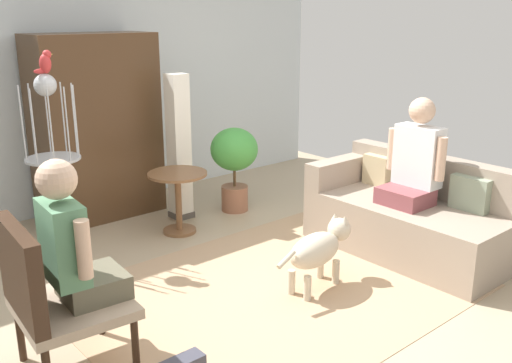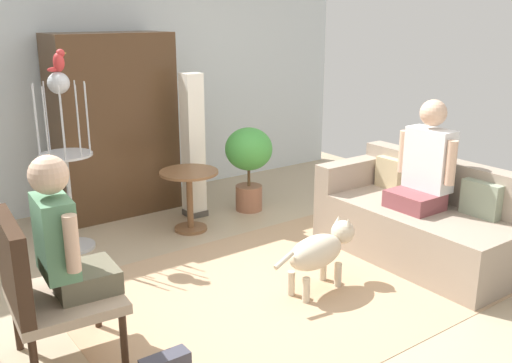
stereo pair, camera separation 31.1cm
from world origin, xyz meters
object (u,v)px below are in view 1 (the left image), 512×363
Objects in this scene: round_end_table at (178,192)px; column_lamp at (179,148)px; parrot at (45,62)px; person_on_couch at (415,161)px; dog at (319,248)px; bird_cage_stand at (53,159)px; person_on_armchair at (71,244)px; potted_plant at (234,157)px; armoire_cabinet at (96,128)px; couch at (408,216)px; armchair at (48,292)px.

column_lamp is (0.25, 0.34, 0.32)m from round_end_table.
person_on_couch is at bearing -39.75° from parrot.
dog is 0.54× the size of bird_cage_stand.
dog is 0.57× the size of column_lamp.
dog is at bearing -6.61° from person_on_armchair.
armoire_cabinet is (-1.11, 0.79, 0.34)m from potted_plant.
couch is 2.91× the size of round_end_table.
person_on_couch is 3.09m from parrot.
potted_plant is at bearing -18.87° from column_lamp.
round_end_table is 1.17m from bird_cage_stand.
person_on_armchair is 4.64× the size of parrot.
person_on_couch is 0.57× the size of bird_cage_stand.
bird_cage_stand is 1.07× the size of column_lamp.
couch is 9.41× the size of parrot.
bird_cage_stand reaches higher than column_lamp.
armchair is 1.13× the size of dog.
bird_cage_stand is 8.50× the size of parrot.
bird_cage_stand is at bearing 177.60° from potted_plant.
armoire_cabinet reaches higher than parrot.
bird_cage_stand is 1.02m from armoire_cabinet.
person_on_armchair reaches higher than couch.
round_end_table is (1.62, 1.42, -0.38)m from person_on_armchair.
couch is 2.28m from column_lamp.
armoire_cabinet is (0.71, 0.71, -0.72)m from parrot.
column_lamp is at bearing 40.88° from armchair.
parrot reaches higher than bird_cage_stand.
armchair reaches higher than potted_plant.
potted_plant is at bearing 104.42° from person_on_couch.
person_on_armchair is 2.88m from potted_plant.
parrot reaches higher than round_end_table.
dog is at bearing -91.98° from column_lamp.
parrot reaches higher than dog.
armchair is at bearing 174.82° from person_on_couch.
person_on_couch is 1.91m from potted_plant.
round_end_table is 0.71× the size of dog.
potted_plant is (-0.49, 1.80, 0.26)m from couch.
parrot is 0.10× the size of armoire_cabinet.
person_on_armchair is 1.74m from bird_cage_stand.
column_lamp is (1.30, 0.11, -0.13)m from bird_cage_stand.
armoire_cabinet is at bearing 44.24° from bird_cage_stand.
bird_cage_stand reaches higher than person_on_couch.
person_on_armchair is at bearing -118.77° from armoire_cabinet.
column_lamp is at bearing 88.02° from dog.
person_on_armchair reaches higher than round_end_table.
potted_plant is 0.60m from column_lamp.
parrot reaches higher than couch.
person_on_armchair is (-2.90, 0.23, 0.47)m from couch.
person_on_armchair is 1.94m from parrot.
person_on_armchair is 1.86m from dog.
dog is at bearing 177.11° from person_on_couch.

